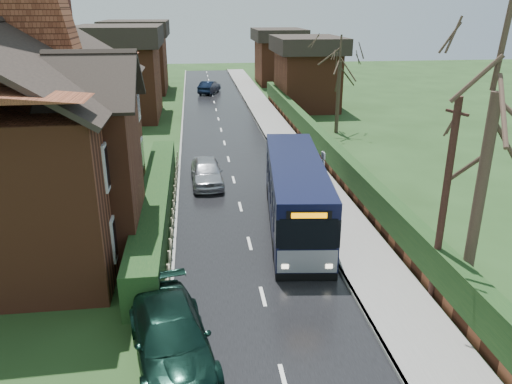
{
  "coord_description": "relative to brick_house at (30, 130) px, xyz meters",
  "views": [
    {
      "loc": [
        -2.0,
        -16.26,
        9.17
      ],
      "look_at": [
        0.42,
        3.21,
        1.8
      ],
      "focal_mm": 35.0,
      "sensor_mm": 36.0,
      "label": 1
    }
  ],
  "objects": [
    {
      "name": "tree_right_far",
      "position": [
        17.44,
        15.31,
        1.3
      ],
      "size": [
        3.93,
        3.93,
        7.6
      ],
      "color": "#31271D",
      "rests_on": "ground"
    },
    {
      "name": "picket_fence",
      "position": [
        5.58,
        0.22,
        -3.93
      ],
      "size": [
        0.1,
        16.0,
        0.9
      ],
      "primitive_type": null,
      "color": "gray",
      "rests_on": "ground"
    },
    {
      "name": "car_distant",
      "position": [
        8.47,
        34.78,
        -3.7
      ],
      "size": [
        2.72,
        4.34,
        1.35
      ],
      "primitive_type": "imported",
      "rotation": [
        0.0,
        0.0,
        2.8
      ],
      "color": "black",
      "rests_on": "ground"
    },
    {
      "name": "front_hedge",
      "position": [
        4.83,
        0.22,
        -3.58
      ],
      "size": [
        1.2,
        16.0,
        1.6
      ],
      "primitive_type": "cube",
      "color": "black",
      "rests_on": "ground"
    },
    {
      "name": "brick_house",
      "position": [
        0.0,
        0.0,
        0.0
      ],
      "size": [
        9.3,
        14.6,
        10.3
      ],
      "color": "brown",
      "rests_on": "ground"
    },
    {
      "name": "pavement",
      "position": [
        12.98,
        5.22,
        -4.31
      ],
      "size": [
        2.5,
        100.0,
        0.14
      ],
      "primitive_type": "cube",
      "color": "slate",
      "rests_on": "ground"
    },
    {
      "name": "tree_right_near",
      "position": [
        14.94,
        -8.31,
        3.06
      ],
      "size": [
        4.61,
        4.61,
        9.95
      ],
      "color": "#3D2D24",
      "rests_on": "ground"
    },
    {
      "name": "right_wall_hedge",
      "position": [
        14.53,
        5.22,
        -3.36
      ],
      "size": [
        0.6,
        50.0,
        1.8
      ],
      "color": "brown",
      "rests_on": "ground"
    },
    {
      "name": "kerb_left",
      "position": [
        5.68,
        5.22,
        -4.33
      ],
      "size": [
        0.12,
        100.0,
        0.1
      ],
      "primitive_type": "cube",
      "color": "gray",
      "rests_on": "ground"
    },
    {
      "name": "telegraph_pole",
      "position": [
        14.35,
        -7.43,
        -0.98
      ],
      "size": [
        0.32,
        0.85,
        6.7
      ],
      "rotation": [
        0.0,
        0.0,
        0.28
      ],
      "color": "black",
      "rests_on": "ground"
    },
    {
      "name": "kerb_right",
      "position": [
        11.78,
        5.22,
        -4.31
      ],
      "size": [
        0.12,
        100.0,
        0.14
      ],
      "primitive_type": "cube",
      "color": "gray",
      "rests_on": "ground"
    },
    {
      "name": "road",
      "position": [
        8.73,
        5.22,
        -4.37
      ],
      "size": [
        6.0,
        100.0,
        0.02
      ],
      "primitive_type": "cube",
      "color": "black",
      "rests_on": "ground"
    },
    {
      "name": "ground",
      "position": [
        8.73,
        -4.78,
        -4.38
      ],
      "size": [
        140.0,
        140.0,
        0.0
      ],
      "primitive_type": "plane",
      "color": "#2A4D21",
      "rests_on": "ground"
    },
    {
      "name": "bus",
      "position": [
        10.93,
        -1.21,
        -2.91
      ],
      "size": [
        3.27,
        9.9,
        2.95
      ],
      "rotation": [
        0.0,
        0.0,
        -0.11
      ],
      "color": "black",
      "rests_on": "ground"
    },
    {
      "name": "car_silver",
      "position": [
        7.23,
        4.73,
        -3.67
      ],
      "size": [
        1.8,
        4.18,
        1.4
      ],
      "primitive_type": "imported",
      "rotation": [
        0.0,
        0.0,
        0.04
      ],
      "color": "silver",
      "rests_on": "ground"
    },
    {
      "name": "bus_stop_sign",
      "position": [
        12.73,
        1.22,
        -2.63
      ],
      "size": [
        0.1,
        0.4,
        2.65
      ],
      "rotation": [
        0.0,
        0.0,
        0.11
      ],
      "color": "slate",
      "rests_on": "ground"
    },
    {
      "name": "tree_house_side",
      "position": [
        -2.78,
        13.22,
        3.83
      ],
      "size": [
        4.83,
        4.83,
        10.98
      ],
      "color": "#3B2E23",
      "rests_on": "ground"
    },
    {
      "name": "car_green",
      "position": [
        5.83,
        -9.54,
        -3.66
      ],
      "size": [
        2.93,
        5.24,
        1.44
      ],
      "primitive_type": "imported",
      "rotation": [
        0.0,
        0.0,
        0.19
      ],
      "color": "black",
      "rests_on": "ground"
    }
  ]
}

